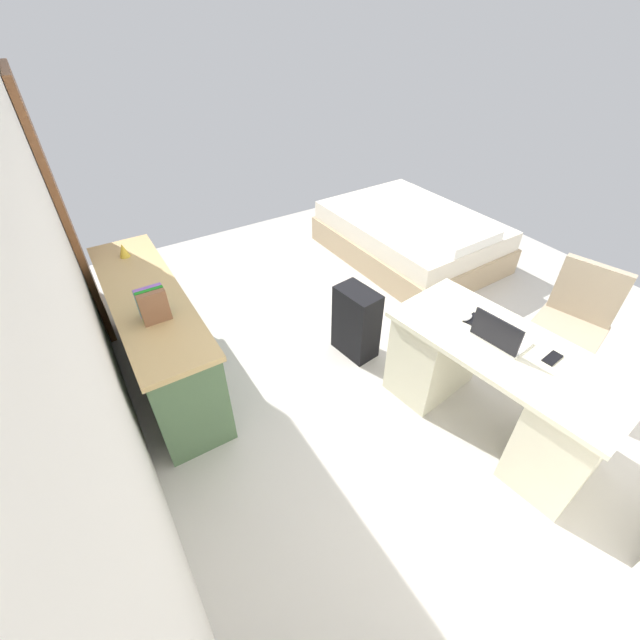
{
  "coord_description": "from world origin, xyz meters",
  "views": [
    {
      "loc": [
        -2.07,
        2.0,
        2.43
      ],
      "look_at": [
        -0.11,
        0.77,
        0.6
      ],
      "focal_mm": 23.51,
      "sensor_mm": 36.0,
      "label": 1
    }
  ],
  "objects": [
    {
      "name": "ground_plane",
      "position": [
        0.0,
        0.0,
        0.0
      ],
      "size": [
        5.45,
        5.45,
        0.0
      ],
      "primitive_type": "plane",
      "color": "beige"
    },
    {
      "name": "wall_back",
      "position": [
        0.0,
        2.15,
        1.27
      ],
      "size": [
        4.45,
        0.1,
        2.53
      ],
      "primitive_type": "cube",
      "color": "silver",
      "rests_on": "ground_plane"
    },
    {
      "name": "door_wooden",
      "position": [
        1.67,
        2.07,
        1.02
      ],
      "size": [
        0.88,
        0.05,
        2.04
      ],
      "primitive_type": "cube",
      "color": "brown",
      "rests_on": "ground_plane"
    },
    {
      "name": "desk",
      "position": [
        -1.08,
        0.02,
        0.38
      ],
      "size": [
        1.51,
        0.84,
        0.73
      ],
      "color": "beige",
      "rests_on": "ground_plane"
    },
    {
      "name": "office_chair",
      "position": [
        -1.02,
        -0.83,
        0.42
      ],
      "size": [
        0.56,
        0.56,
        0.94
      ],
      "color": "black",
      "rests_on": "ground_plane"
    },
    {
      "name": "credenza",
      "position": [
        0.6,
        1.76,
        0.39
      ],
      "size": [
        1.8,
        0.48,
        0.78
      ],
      "color": "#4C6B47",
      "rests_on": "ground_plane"
    },
    {
      "name": "bed",
      "position": [
        1.02,
        -1.14,
        0.24
      ],
      "size": [
        1.94,
        1.45,
        0.58
      ],
      "color": "tan",
      "rests_on": "ground_plane"
    },
    {
      "name": "suitcase_black",
      "position": [
        0.02,
        0.34,
        0.3
      ],
      "size": [
        0.39,
        0.26,
        0.61
      ],
      "primitive_type": "cube",
      "rotation": [
        0.0,
        0.0,
        0.13
      ],
      "color": "black",
      "rests_on": "ground_plane"
    },
    {
      "name": "laptop",
      "position": [
        -1.01,
        0.04,
        0.77
      ],
      "size": [
        0.34,
        0.26,
        0.21
      ],
      "color": "silver",
      "rests_on": "desk"
    },
    {
      "name": "computer_mouse",
      "position": [
        -0.75,
        0.03,
        0.74
      ],
      "size": [
        0.07,
        0.11,
        0.03
      ],
      "primitive_type": "ellipsoid",
      "rotation": [
        0.0,
        0.0,
        0.13
      ],
      "color": "white",
      "rests_on": "desk"
    },
    {
      "name": "cell_phone_near_laptop",
      "position": [
        -1.28,
        -0.11,
        0.73
      ],
      "size": [
        0.08,
        0.14,
        0.01
      ],
      "primitive_type": "cube",
      "rotation": [
        0.0,
        0.0,
        0.11
      ],
      "color": "black",
      "rests_on": "desk"
    },
    {
      "name": "cell_phone_by_mouse",
      "position": [
        -0.77,
        0.0,
        0.73
      ],
      "size": [
        0.09,
        0.15,
        0.01
      ],
      "primitive_type": "cube",
      "rotation": [
        0.0,
        0.0,
        0.21
      ],
      "color": "black",
      "rests_on": "desk"
    },
    {
      "name": "book_row",
      "position": [
        0.28,
        1.77,
        0.88
      ],
      "size": [
        0.16,
        0.17,
        0.22
      ],
      "color": "brown",
      "rests_on": "credenza"
    },
    {
      "name": "figurine_small",
      "position": [
        1.2,
        1.77,
        0.83
      ],
      "size": [
        0.08,
        0.08,
        0.11
      ],
      "primitive_type": "cone",
      "color": "gold",
      "rests_on": "credenza"
    }
  ]
}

